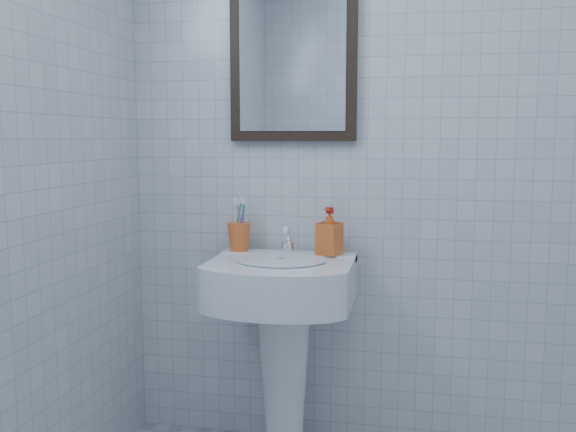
# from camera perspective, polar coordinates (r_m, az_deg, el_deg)

# --- Properties ---
(wall_back) EXTENTS (2.20, 0.02, 2.50)m
(wall_back) POSITION_cam_1_polar(r_m,az_deg,el_deg) (2.53, 10.25, 6.78)
(wall_back) COLOR silver
(wall_back) RESTS_ON ground
(wall_front) EXTENTS (2.20, 0.02, 2.50)m
(wall_front) POSITION_cam_1_polar(r_m,az_deg,el_deg) (0.14, -8.86, 3.96)
(wall_front) COLOR silver
(wall_front) RESTS_ON ground
(washbasin) EXTENTS (0.53, 0.39, 0.81)m
(washbasin) POSITION_cam_1_polar(r_m,az_deg,el_deg) (2.47, -0.45, -9.71)
(washbasin) COLOR white
(washbasin) RESTS_ON ground
(faucet) EXTENTS (0.05, 0.10, 0.11)m
(faucet) POSITION_cam_1_polar(r_m,az_deg,el_deg) (2.49, -0.01, -2.35)
(faucet) COLOR silver
(faucet) RESTS_ON washbasin
(toothbrush_cup) EXTENTS (0.10, 0.10, 0.11)m
(toothbrush_cup) POSITION_cam_1_polar(r_m,az_deg,el_deg) (2.56, -4.38, -1.85)
(toothbrush_cup) COLOR orange
(toothbrush_cup) RESTS_ON washbasin
(soap_dispenser) EXTENTS (0.11, 0.11, 0.18)m
(soap_dispenser) POSITION_cam_1_polar(r_m,az_deg,el_deg) (2.47, 3.71, -1.35)
(soap_dispenser) COLOR #DB4315
(soap_dispenser) RESTS_ON washbasin
(wall_mirror) EXTENTS (0.50, 0.04, 0.62)m
(wall_mirror) POSITION_cam_1_polar(r_m,az_deg,el_deg) (2.57, 0.44, 13.60)
(wall_mirror) COLOR black
(wall_mirror) RESTS_ON wall_back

